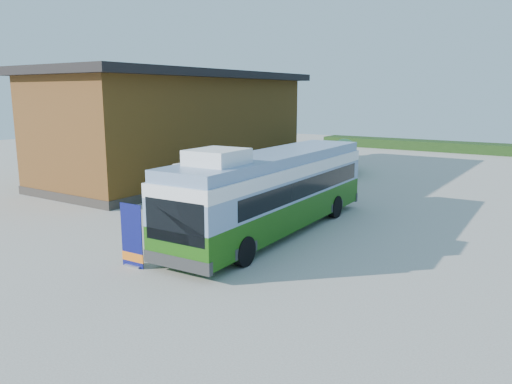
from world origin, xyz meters
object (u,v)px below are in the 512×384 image
Objects in this scene: bus at (273,189)px; slurry_tanker at (343,155)px; person_b at (186,185)px; banner at (132,242)px; person_a at (276,180)px; picnic_table at (238,220)px.

slurry_tanker is (-4.32, 17.08, -0.53)m from bus.
person_b is at bearing -123.52° from slurry_tanker.
slurry_tanker is (3.31, 14.13, 0.51)m from person_b.
person_b is (-5.84, 9.43, -0.04)m from banner.
slurry_tanker is at bearing -172.85° from person_b.
bus is 8.24m from person_b.
banner reaches higher than person_b.
person_a is 0.89× the size of person_b.
picnic_table is 9.15m from person_a.
slurry_tanker is (-2.53, 23.56, 0.47)m from banner.
banner is 1.44× the size of person_a.
bus is 7.43× the size of person_b.
slurry_tanker reaches higher than person_b.
picnic_table is (-1.30, -0.84, -1.39)m from bus.
person_b is at bearing -163.83° from person_a.
person_b is 0.28× the size of slurry_tanker.
picnic_table is 0.23× the size of slurry_tanker.
banner is at bearing -104.21° from slurry_tanker.
slurry_tanker is at bearing 90.92° from picnic_table.
bus is 2.08m from picnic_table.
banner is at bearing -119.93° from person_a.
slurry_tanker reaches higher than person_a.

